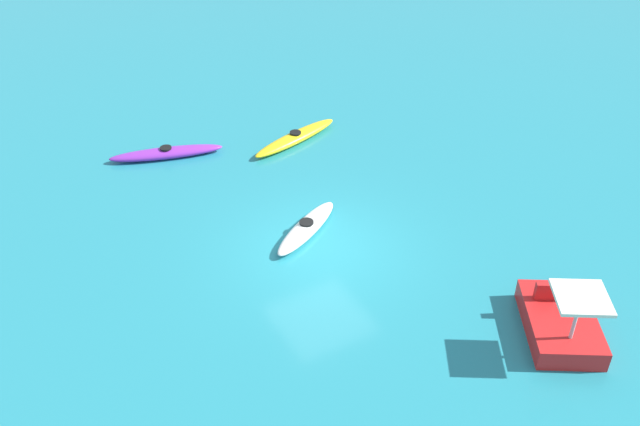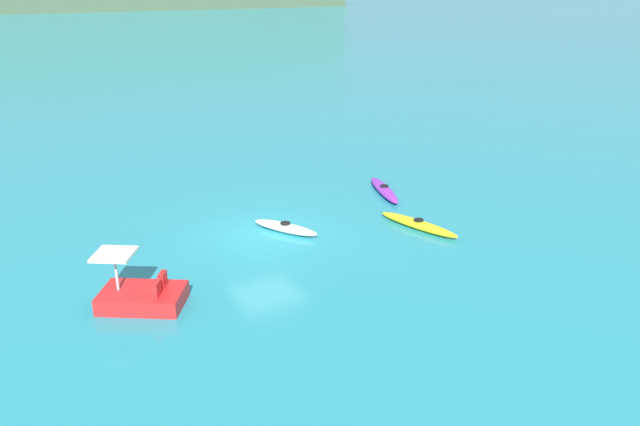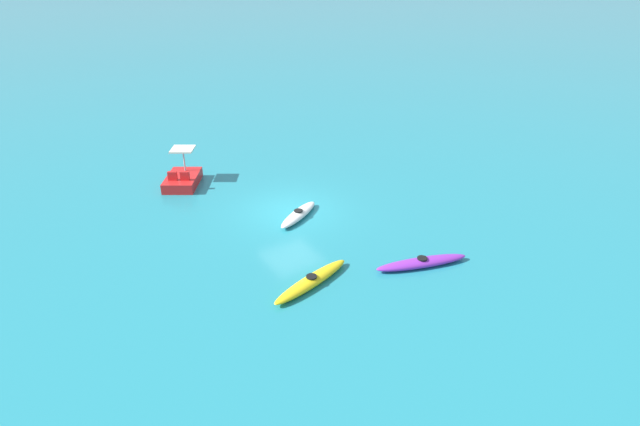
{
  "view_description": "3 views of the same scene",
  "coord_description": "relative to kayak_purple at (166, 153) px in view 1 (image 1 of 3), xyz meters",
  "views": [
    {
      "loc": [
        -12.41,
        7.29,
        11.17
      ],
      "look_at": [
        0.79,
        -0.44,
        0.53
      ],
      "focal_mm": 38.86,
      "sensor_mm": 36.0,
      "label": 1
    },
    {
      "loc": [
        -8.76,
        -20.04,
        9.22
      ],
      "look_at": [
        2.5,
        0.28,
        0.34
      ],
      "focal_mm": 35.52,
      "sensor_mm": 36.0,
      "label": 2
    },
    {
      "loc": [
        17.79,
        -9.78,
        10.21
      ],
      "look_at": [
        1.86,
        0.41,
        0.55
      ],
      "focal_mm": 28.3,
      "sensor_mm": 36.0,
      "label": 3
    }
  ],
  "objects": [
    {
      "name": "ground_plane",
      "position": [
        -6.61,
        -1.82,
        -0.16
      ],
      "size": [
        600.0,
        600.0,
        0.0
      ],
      "primitive_type": "plane",
      "color": "teal"
    },
    {
      "name": "kayak_purple",
      "position": [
        0.0,
        0.0,
        0.0
      ],
      "size": [
        1.61,
        3.58,
        0.37
      ],
      "color": "purple",
      "rests_on": "ground_plane"
    },
    {
      "name": "kayak_white",
      "position": [
        -5.79,
        -1.86,
        0.0
      ],
      "size": [
        1.93,
        2.71,
        0.37
      ],
      "color": "white",
      "rests_on": "ground_plane"
    },
    {
      "name": "kayak_yellow",
      "position": [
        -1.19,
        -4.04,
        0.0
      ],
      "size": [
        1.54,
        3.58,
        0.37
      ],
      "color": "yellow",
      "rests_on": "ground_plane"
    },
    {
      "name": "pedal_boat_red",
      "position": [
        -11.97,
        -4.92,
        0.17
      ],
      "size": [
        2.83,
        2.56,
        1.68
      ],
      "color": "red",
      "rests_on": "ground_plane"
    }
  ]
}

